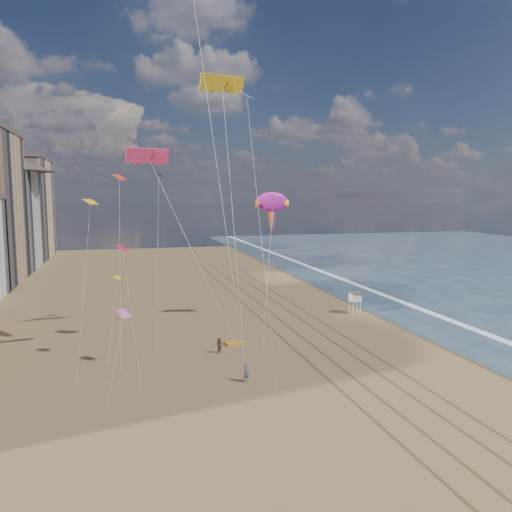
{
  "coord_description": "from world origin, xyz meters",
  "views": [
    {
      "loc": [
        -18.78,
        -30.57,
        16.62
      ],
      "look_at": [
        -3.7,
        26.0,
        9.5
      ],
      "focal_mm": 35.0,
      "sensor_mm": 36.0,
      "label": 1
    }
  ],
  "objects_px": {
    "show_kite": "(272,202)",
    "grounded_kite": "(234,343)",
    "kite_flyer_b": "(219,345)",
    "kite_flyer_a": "(247,372)",
    "lifeguard_stand": "(355,297)"
  },
  "relations": [
    {
      "from": "grounded_kite",
      "to": "lifeguard_stand",
      "type": "bearing_deg",
      "value": 19.6
    },
    {
      "from": "grounded_kite",
      "to": "show_kite",
      "type": "relative_size",
      "value": 0.09
    },
    {
      "from": "grounded_kite",
      "to": "kite_flyer_b",
      "type": "height_order",
      "value": "kite_flyer_b"
    },
    {
      "from": "show_kite",
      "to": "kite_flyer_a",
      "type": "distance_m",
      "value": 27.6
    },
    {
      "from": "show_kite",
      "to": "kite_flyer_b",
      "type": "distance_m",
      "value": 21.92
    },
    {
      "from": "kite_flyer_b",
      "to": "grounded_kite",
      "type": "bearing_deg",
      "value": 102.11
    },
    {
      "from": "show_kite",
      "to": "grounded_kite",
      "type": "bearing_deg",
      "value": -126.55
    },
    {
      "from": "lifeguard_stand",
      "to": "show_kite",
      "type": "bearing_deg",
      "value": 179.86
    },
    {
      "from": "grounded_kite",
      "to": "kite_flyer_a",
      "type": "distance_m",
      "value": 11.54
    },
    {
      "from": "grounded_kite",
      "to": "show_kite",
      "type": "bearing_deg",
      "value": 46.16
    },
    {
      "from": "kite_flyer_a",
      "to": "lifeguard_stand",
      "type": "bearing_deg",
      "value": 22.37
    },
    {
      "from": "show_kite",
      "to": "kite_flyer_a",
      "type": "xyz_separation_m",
      "value": [
        -8.8,
        -21.52,
        -14.86
      ]
    },
    {
      "from": "grounded_kite",
      "to": "kite_flyer_b",
      "type": "distance_m",
      "value": 3.61
    },
    {
      "from": "kite_flyer_b",
      "to": "kite_flyer_a",
      "type": "bearing_deg",
      "value": -34.35
    },
    {
      "from": "grounded_kite",
      "to": "kite_flyer_a",
      "type": "height_order",
      "value": "kite_flyer_a"
    }
  ]
}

